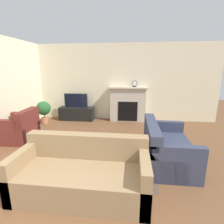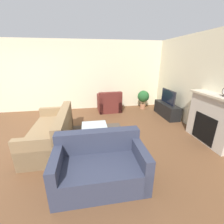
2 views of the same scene
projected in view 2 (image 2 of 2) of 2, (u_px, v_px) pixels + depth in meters
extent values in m
plane|color=brown|center=(11.00, 141.00, 3.87)|extent=(20.00, 20.00, 0.00)
cube|color=beige|center=(200.00, 83.00, 4.22)|extent=(7.88, 0.06, 2.70)
cube|color=beige|center=(100.00, 76.00, 6.10)|extent=(0.06, 8.13, 2.70)
cube|color=#4C4238|center=(92.00, 142.00, 3.83)|extent=(2.12, 1.84, 0.00)
cube|color=#BCB2A3|center=(212.00, 119.00, 3.65)|extent=(1.23, 0.32, 1.23)
cube|color=black|center=(204.00, 128.00, 3.70)|extent=(0.68, 0.01, 0.69)
cube|color=beige|center=(216.00, 96.00, 3.44)|extent=(1.35, 0.38, 0.05)
cube|color=black|center=(167.00, 110.00, 5.49)|extent=(1.24, 0.39, 0.48)
cube|color=#232328|center=(168.00, 97.00, 5.32)|extent=(0.84, 0.05, 0.50)
cube|color=black|center=(168.00, 97.00, 5.32)|extent=(0.80, 0.01, 0.46)
cube|color=#8C704C|center=(51.00, 136.00, 3.69)|extent=(1.96, 0.89, 0.42)
cube|color=#8C704C|center=(64.00, 120.00, 3.60)|extent=(1.96, 0.20, 0.40)
cube|color=#8C704C|center=(57.00, 118.00, 4.49)|extent=(0.14, 0.89, 0.66)
cube|color=#8C704C|center=(40.00, 154.00, 2.80)|extent=(0.14, 0.89, 0.66)
cube|color=#33384C|center=(100.00, 172.00, 2.51)|extent=(0.88, 1.48, 0.42)
cube|color=#33384C|center=(98.00, 141.00, 2.69)|extent=(0.20, 1.48, 0.40)
cube|color=#33384C|center=(58.00, 171.00, 2.37)|extent=(0.88, 0.14, 0.66)
cube|color=#33384C|center=(139.00, 162.00, 2.58)|extent=(0.88, 0.14, 0.66)
cube|color=#5B231E|center=(109.00, 106.00, 6.04)|extent=(0.79, 0.91, 0.42)
cube|color=#5B231E|center=(110.00, 98.00, 5.65)|extent=(0.24, 0.89, 0.40)
cube|color=#5B231E|center=(118.00, 102.00, 6.08)|extent=(0.76, 0.18, 0.66)
cube|color=#5B231E|center=(100.00, 104.00, 5.93)|extent=(0.76, 0.18, 0.66)
cylinder|color=#333338|center=(84.00, 129.00, 4.13)|extent=(0.04, 0.04, 0.37)
cylinder|color=#333338|center=(84.00, 145.00, 3.34)|extent=(0.04, 0.04, 0.37)
cylinder|color=#333338|center=(104.00, 127.00, 4.21)|extent=(0.04, 0.04, 0.37)
cylinder|color=#333338|center=(108.00, 143.00, 3.43)|extent=(0.04, 0.04, 0.37)
cube|color=silver|center=(95.00, 128.00, 3.71)|extent=(0.92, 0.64, 0.02)
cylinder|color=#AD704C|center=(143.00, 106.00, 6.34)|extent=(0.22, 0.22, 0.20)
cylinder|color=#4C3823|center=(143.00, 102.00, 6.29)|extent=(0.03, 0.03, 0.14)
sphere|color=#235628|center=(143.00, 96.00, 6.20)|extent=(0.47, 0.47, 0.47)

